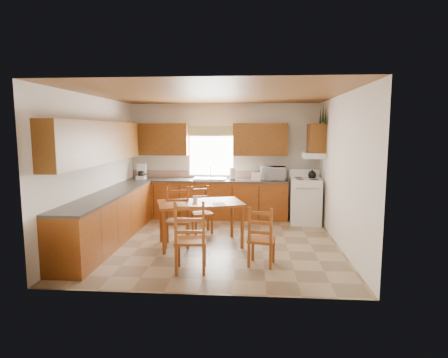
# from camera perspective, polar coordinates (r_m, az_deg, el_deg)

# --- Properties ---
(floor) EXTENTS (4.50, 4.50, 0.00)m
(floor) POSITION_cam_1_polar(r_m,az_deg,el_deg) (7.07, -1.41, -9.59)
(floor) COLOR #8D7659
(floor) RESTS_ON ground
(ceiling) EXTENTS (4.50, 4.50, 0.00)m
(ceiling) POSITION_cam_1_polar(r_m,az_deg,el_deg) (6.79, -1.49, 12.76)
(ceiling) COLOR brown
(ceiling) RESTS_ON floor
(wall_left) EXTENTS (4.50, 4.50, 0.00)m
(wall_left) POSITION_cam_1_polar(r_m,az_deg,el_deg) (7.37, -19.14, 1.42)
(wall_left) COLOR silver
(wall_left) RESTS_ON floor
(wall_right) EXTENTS (4.50, 4.50, 0.00)m
(wall_right) POSITION_cam_1_polar(r_m,az_deg,el_deg) (6.95, 17.36, 1.15)
(wall_right) COLOR silver
(wall_right) RESTS_ON floor
(wall_back) EXTENTS (4.50, 4.50, 0.00)m
(wall_back) POSITION_cam_1_polar(r_m,az_deg,el_deg) (9.03, -0.02, 2.87)
(wall_back) COLOR silver
(wall_back) RESTS_ON floor
(wall_front) EXTENTS (4.50, 4.50, 0.00)m
(wall_front) POSITION_cam_1_polar(r_m,az_deg,el_deg) (4.58, -4.26, -1.63)
(wall_front) COLOR silver
(wall_front) RESTS_ON floor
(lower_cab_back) EXTENTS (3.75, 0.60, 0.88)m
(lower_cab_back) POSITION_cam_1_polar(r_m,az_deg,el_deg) (8.89, -2.58, -3.13)
(lower_cab_back) COLOR brown
(lower_cab_back) RESTS_ON floor
(lower_cab_left) EXTENTS (0.60, 3.60, 0.88)m
(lower_cab_left) POSITION_cam_1_polar(r_m,az_deg,el_deg) (7.27, -17.12, -5.86)
(lower_cab_left) COLOR brown
(lower_cab_left) RESTS_ON floor
(counter_back) EXTENTS (3.75, 0.63, 0.04)m
(counter_back) POSITION_cam_1_polar(r_m,az_deg,el_deg) (8.82, -2.60, -0.19)
(counter_back) COLOR #45403B
(counter_back) RESTS_ON lower_cab_back
(counter_left) EXTENTS (0.63, 3.60, 0.04)m
(counter_left) POSITION_cam_1_polar(r_m,az_deg,el_deg) (7.18, -17.26, -2.28)
(counter_left) COLOR #45403B
(counter_left) RESTS_ON lower_cab_left
(backsplash) EXTENTS (3.75, 0.01, 0.18)m
(backsplash) POSITION_cam_1_polar(r_m,az_deg,el_deg) (9.09, -2.39, 0.74)
(backsplash) COLOR #9B7663
(backsplash) RESTS_ON counter_back
(upper_cab_back_left) EXTENTS (1.41, 0.33, 0.75)m
(upper_cab_back_left) POSITION_cam_1_polar(r_m,az_deg,el_deg) (9.09, -9.93, 5.98)
(upper_cab_back_left) COLOR brown
(upper_cab_back_left) RESTS_ON wall_back
(upper_cab_back_right) EXTENTS (1.25, 0.33, 0.75)m
(upper_cab_back_right) POSITION_cam_1_polar(r_m,az_deg,el_deg) (8.82, 5.53, 6.01)
(upper_cab_back_right) COLOR brown
(upper_cab_back_right) RESTS_ON wall_back
(upper_cab_left) EXTENTS (0.33, 3.60, 0.75)m
(upper_cab_left) POSITION_cam_1_polar(r_m,az_deg,el_deg) (7.14, -18.57, 5.33)
(upper_cab_left) COLOR brown
(upper_cab_left) RESTS_ON wall_left
(upper_cab_stove) EXTENTS (0.33, 0.62, 0.62)m
(upper_cab_stove) POSITION_cam_1_polar(r_m,az_deg,el_deg) (8.49, 13.88, 6.08)
(upper_cab_stove) COLOR brown
(upper_cab_stove) RESTS_ON wall_right
(range_hood) EXTENTS (0.44, 0.62, 0.12)m
(range_hood) POSITION_cam_1_polar(r_m,az_deg,el_deg) (8.50, 13.46, 3.53)
(range_hood) COLOR silver
(range_hood) RESTS_ON wall_right
(window_frame) EXTENTS (1.13, 0.02, 1.18)m
(window_frame) POSITION_cam_1_polar(r_m,az_deg,el_deg) (9.01, -1.94, 4.13)
(window_frame) COLOR silver
(window_frame) RESTS_ON wall_back
(window_pane) EXTENTS (1.05, 0.01, 1.10)m
(window_pane) POSITION_cam_1_polar(r_m,az_deg,el_deg) (9.01, -1.95, 4.13)
(window_pane) COLOR white
(window_pane) RESTS_ON wall_back
(window_valance) EXTENTS (1.19, 0.01, 0.24)m
(window_valance) POSITION_cam_1_polar(r_m,az_deg,el_deg) (8.97, -1.98, 7.31)
(window_valance) COLOR #425F2C
(window_valance) RESTS_ON wall_back
(sink_basin) EXTENTS (0.75, 0.45, 0.04)m
(sink_basin) POSITION_cam_1_polar(r_m,az_deg,el_deg) (8.80, -2.12, 0.07)
(sink_basin) COLOR silver
(sink_basin) RESTS_ON counter_back
(pine_decal_a) EXTENTS (0.22, 0.22, 0.36)m
(pine_decal_a) POSITION_cam_1_polar(r_m,az_deg,el_deg) (8.21, 15.26, 9.35)
(pine_decal_a) COLOR black
(pine_decal_a) RESTS_ON wall_right
(pine_decal_b) EXTENTS (0.22, 0.22, 0.36)m
(pine_decal_b) POSITION_cam_1_polar(r_m,az_deg,el_deg) (8.52, 14.86, 9.55)
(pine_decal_b) COLOR black
(pine_decal_b) RESTS_ON wall_right
(pine_decal_c) EXTENTS (0.22, 0.22, 0.36)m
(pine_decal_c) POSITION_cam_1_polar(r_m,az_deg,el_deg) (8.84, 14.47, 9.22)
(pine_decal_c) COLOR black
(pine_decal_c) RESTS_ON wall_right
(stove) EXTENTS (0.72, 0.74, 0.99)m
(stove) POSITION_cam_1_polar(r_m,az_deg,el_deg) (8.55, 12.32, -3.35)
(stove) COLOR silver
(stove) RESTS_ON floor
(coffeemaker) EXTENTS (0.28, 0.30, 0.35)m
(coffeemaker) POSITION_cam_1_polar(r_m,az_deg,el_deg) (9.09, -12.52, 1.12)
(coffeemaker) COLOR silver
(coffeemaker) RESTS_ON counter_back
(paper_towel) EXTENTS (0.15, 0.15, 0.29)m
(paper_towel) POSITION_cam_1_polar(r_m,az_deg,el_deg) (8.71, 1.25, 0.80)
(paper_towel) COLOR white
(paper_towel) RESTS_ON counter_back
(toaster) EXTENTS (0.27, 0.22, 0.19)m
(toaster) POSITION_cam_1_polar(r_m,az_deg,el_deg) (8.69, 5.06, 0.43)
(toaster) COLOR silver
(toaster) RESTS_ON counter_back
(microwave) EXTENTS (0.54, 0.40, 0.32)m
(microwave) POSITION_cam_1_polar(r_m,az_deg,el_deg) (8.75, 7.45, 0.87)
(microwave) COLOR silver
(microwave) RESTS_ON counter_back
(dining_table) EXTENTS (1.67, 1.25, 0.79)m
(dining_table) POSITION_cam_1_polar(r_m,az_deg,el_deg) (6.81, -3.61, -6.81)
(dining_table) COLOR brown
(dining_table) RESTS_ON floor
(chair_near_left) EXTENTS (0.49, 0.47, 1.08)m
(chair_near_left) POSITION_cam_1_polar(r_m,az_deg,el_deg) (5.55, -5.11, -8.61)
(chair_near_left) COLOR brown
(chair_near_left) RESTS_ON floor
(chair_near_right) EXTENTS (0.45, 0.44, 0.93)m
(chair_near_right) POSITION_cam_1_polar(r_m,az_deg,el_deg) (5.83, 5.76, -8.61)
(chair_near_right) COLOR brown
(chair_near_right) RESTS_ON floor
(chair_far_left) EXTENTS (0.49, 0.47, 1.05)m
(chair_far_left) POSITION_cam_1_polar(r_m,az_deg,el_deg) (6.77, -7.19, -5.83)
(chair_far_left) COLOR brown
(chair_far_left) RESTS_ON floor
(chair_far_right) EXTENTS (0.50, 0.49, 0.93)m
(chair_far_right) POSITION_cam_1_polar(r_m,az_deg,el_deg) (7.60, -3.38, -4.76)
(chair_far_right) COLOR brown
(chair_far_right) RESTS_ON floor
(table_paper) EXTENTS (0.27, 0.32, 0.00)m
(table_paper) POSITION_cam_1_polar(r_m,az_deg,el_deg) (6.53, -0.75, -3.82)
(table_paper) COLOR white
(table_paper) RESTS_ON dining_table
(table_card) EXTENTS (0.08, 0.03, 0.11)m
(table_card) POSITION_cam_1_polar(r_m,az_deg,el_deg) (6.77, -4.41, -2.98)
(table_card) COLOR white
(table_card) RESTS_ON dining_table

